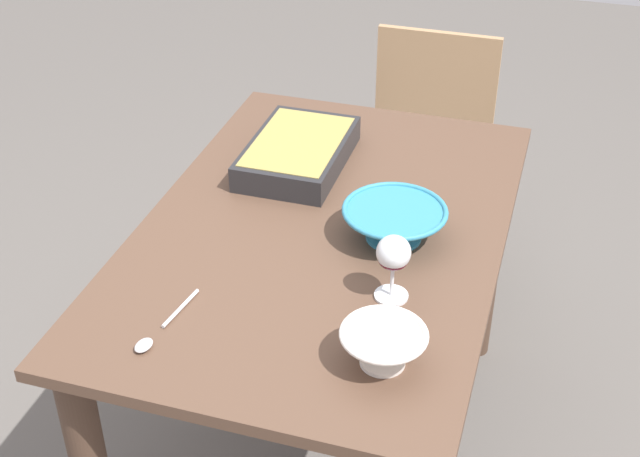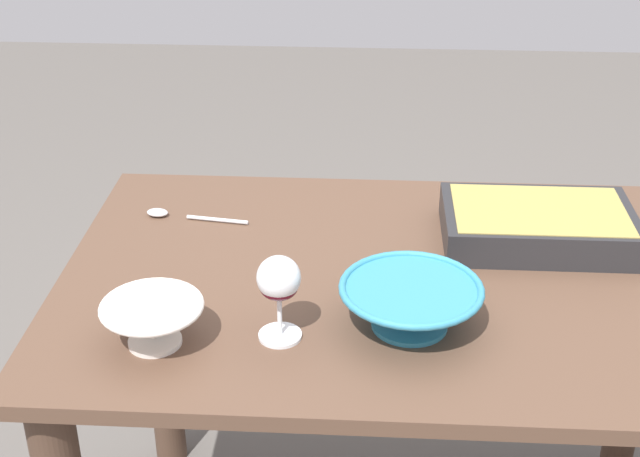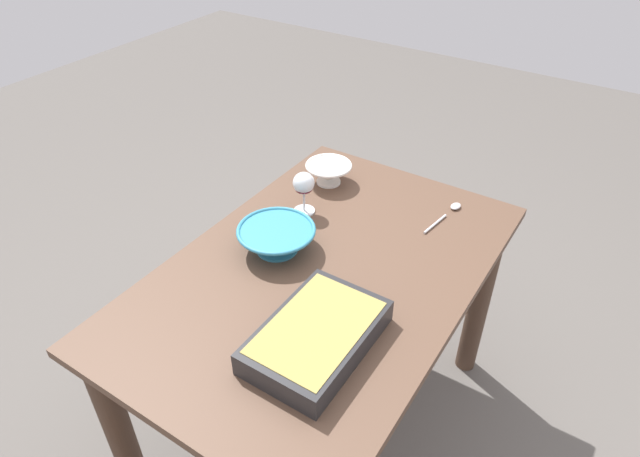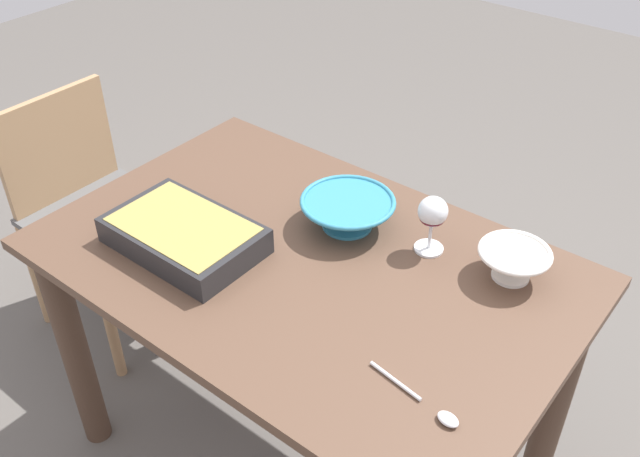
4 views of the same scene
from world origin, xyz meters
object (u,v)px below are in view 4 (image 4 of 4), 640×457
at_px(chair, 92,204).
at_px(casserole_dish, 184,234).
at_px(mixing_bowl, 513,262).
at_px(dining_table, 306,307).
at_px(wine_glass, 432,215).
at_px(small_bowl, 349,211).
at_px(serving_spoon, 431,407).

height_order(chair, casserole_dish, casserole_dish).
xyz_separation_m(casserole_dish, mixing_bowl, (0.66, 0.38, 0.01)).
bearing_deg(dining_table, mixing_bowl, 30.28).
height_order(dining_table, wine_glass, wine_glass).
bearing_deg(chair, dining_table, -3.44).
relative_size(chair, casserole_dish, 2.26).
relative_size(dining_table, small_bowl, 5.31).
height_order(wine_glass, small_bowl, wine_glass).
bearing_deg(small_bowl, casserole_dish, -129.75).
xyz_separation_m(chair, small_bowl, (0.99, 0.11, 0.35)).
xyz_separation_m(chair, serving_spoon, (1.45, -0.26, 0.31)).
height_order(dining_table, mixing_bowl, mixing_bowl).
bearing_deg(chair, serving_spoon, -10.13).
bearing_deg(chair, casserole_dish, -15.59).
bearing_deg(wine_glass, small_bowl, -168.00).
bearing_deg(casserole_dish, mixing_bowl, 30.06).
distance_m(casserole_dish, mixing_bowl, 0.77).
bearing_deg(small_bowl, mixing_bowl, 10.31).
relative_size(chair, mixing_bowl, 4.96).
bearing_deg(mixing_bowl, casserole_dish, -149.94).
height_order(small_bowl, serving_spoon, small_bowl).
distance_m(chair, small_bowl, 1.06).
distance_m(chair, casserole_dish, 0.83).
distance_m(mixing_bowl, small_bowl, 0.41).
relative_size(dining_table, chair, 1.53).
xyz_separation_m(casserole_dish, serving_spoon, (0.72, -0.05, -0.03)).
height_order(casserole_dish, serving_spoon, casserole_dish).
height_order(wine_glass, serving_spoon, wine_glass).
bearing_deg(mixing_bowl, wine_glass, -171.47).
bearing_deg(dining_table, wine_glass, 44.81).
height_order(wine_glass, mixing_bowl, wine_glass).
height_order(chair, serving_spoon, chair).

